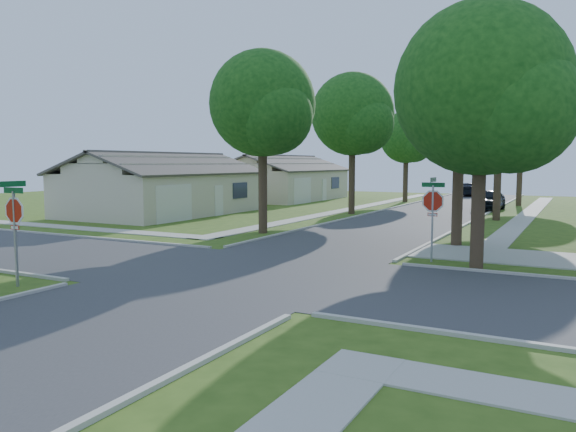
# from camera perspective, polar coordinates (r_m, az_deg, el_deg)

# --- Properties ---
(ground) EXTENTS (100.00, 100.00, 0.00)m
(ground) POSITION_cam_1_polar(r_m,az_deg,el_deg) (17.94, -4.16, -5.78)
(ground) COLOR #314E15
(ground) RESTS_ON ground
(road_ns) EXTENTS (7.00, 100.00, 0.02)m
(road_ns) POSITION_cam_1_polar(r_m,az_deg,el_deg) (17.94, -4.16, -5.77)
(road_ns) COLOR #333335
(road_ns) RESTS_ON ground
(sidewalk_ne) EXTENTS (1.20, 40.00, 0.04)m
(sidewalk_ne) POSITION_cam_1_polar(r_m,az_deg,el_deg) (41.18, 23.23, 0.17)
(sidewalk_ne) COLOR #9E9B91
(sidewalk_ne) RESTS_ON ground
(sidewalk_nw) EXTENTS (1.20, 40.00, 0.04)m
(sidewalk_nw) POSITION_cam_1_polar(r_m,az_deg,el_deg) (43.86, 7.14, 0.86)
(sidewalk_nw) COLOR #9E9B91
(sidewalk_nw) RESTS_ON ground
(driveway) EXTENTS (8.80, 3.60, 0.05)m
(driveway) POSITION_cam_1_polar(r_m,az_deg,el_deg) (22.33, 23.85, -3.95)
(driveway) COLOR #9E9B91
(driveway) RESTS_ON ground
(stop_sign_sw) EXTENTS (1.05, 0.80, 2.98)m
(stop_sign_sw) POSITION_cam_1_polar(r_m,az_deg,el_deg) (17.42, -26.03, 0.09)
(stop_sign_sw) COLOR gray
(stop_sign_sw) RESTS_ON ground
(stop_sign_ne) EXTENTS (1.05, 0.80, 2.98)m
(stop_sign_ne) POSITION_cam_1_polar(r_m,az_deg,el_deg) (20.20, 14.49, 1.13)
(stop_sign_ne) COLOR gray
(stop_sign_ne) RESTS_ON ground
(tree_e_near) EXTENTS (4.97, 4.80, 8.28)m
(tree_e_near) POSITION_cam_1_polar(r_m,az_deg,el_deg) (24.45, 17.19, 10.26)
(tree_e_near) COLOR #38281C
(tree_e_near) RESTS_ON ground
(tree_e_mid) EXTENTS (5.59, 5.40, 9.21)m
(tree_e_mid) POSITION_cam_1_polar(r_m,az_deg,el_deg) (36.31, 20.80, 9.45)
(tree_e_mid) COLOR #38281C
(tree_e_mid) RESTS_ON ground
(tree_e_far) EXTENTS (5.17, 5.00, 8.72)m
(tree_e_far) POSITION_cam_1_polar(r_m,az_deg,el_deg) (49.19, 22.68, 7.92)
(tree_e_far) COLOR #38281C
(tree_e_far) RESTS_ON ground
(tree_w_near) EXTENTS (5.38, 5.20, 8.97)m
(tree_w_near) POSITION_cam_1_polar(r_m,az_deg,el_deg) (27.83, -2.51, 10.85)
(tree_w_near) COLOR #38281C
(tree_w_near) RESTS_ON ground
(tree_w_mid) EXTENTS (5.80, 5.60, 9.56)m
(tree_w_mid) POSITION_cam_1_polar(r_m,az_deg,el_deg) (38.66, 6.65, 9.85)
(tree_w_mid) COLOR #38281C
(tree_w_mid) RESTS_ON ground
(tree_w_far) EXTENTS (4.76, 4.60, 8.04)m
(tree_w_far) POSITION_cam_1_polar(r_m,az_deg,el_deg) (50.92, 11.98, 7.59)
(tree_w_far) COLOR #38281C
(tree_w_far) RESTS_ON ground
(tree_ne_corner) EXTENTS (5.80, 5.60, 8.66)m
(tree_ne_corner) POSITION_cam_1_polar(r_m,az_deg,el_deg) (19.46, 19.26, 11.35)
(tree_ne_corner) COLOR #38281C
(tree_ne_corner) RESTS_ON ground
(house_nw_near) EXTENTS (8.42, 13.60, 4.23)m
(house_nw_near) POSITION_cam_1_polar(r_m,az_deg,el_deg) (39.24, -12.42, 2.43)
(house_nw_near) COLOR beige
(house_nw_near) RESTS_ON ground
(house_nw_far) EXTENTS (8.42, 13.60, 4.23)m
(house_nw_far) POSITION_cam_1_polar(r_m,az_deg,el_deg) (53.35, -0.53, 3.32)
(house_nw_far) COLOR beige
(house_nw_far) RESTS_ON ground
(car_curb_east) EXTENTS (2.00, 4.67, 1.57)m
(car_curb_east) POSITION_cam_1_polar(r_m,az_deg,el_deg) (43.88, 19.75, 1.59)
(car_curb_east) COLOR black
(car_curb_east) RESTS_ON ground
(car_curb_west) EXTENTS (2.18, 4.89, 1.40)m
(car_curb_west) POSITION_cam_1_polar(r_m,az_deg,el_deg) (61.87, 18.02, 2.59)
(car_curb_west) COLOR black
(car_curb_west) RESTS_ON ground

